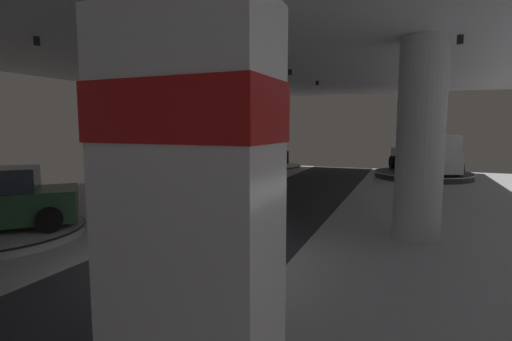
% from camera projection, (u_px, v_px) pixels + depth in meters
% --- Properties ---
extents(ground, '(24.00, 44.00, 0.06)m').
position_uv_depth(ground, '(191.00, 260.00, 9.04)').
color(ground, '#B2B2B7').
extents(ceiling_with_spotlights, '(24.00, 44.00, 0.39)m').
position_uv_depth(ceiling_with_spotlights, '(186.00, 15.00, 8.40)').
color(ceiling_with_spotlights, silver).
extents(column_left, '(1.14, 1.14, 5.50)m').
position_uv_depth(column_left, '(139.00, 136.00, 13.96)').
color(column_left, silver).
rests_on(column_left, ground).
extents(column_right, '(1.26, 1.26, 5.50)m').
position_uv_depth(column_right, '(420.00, 140.00, 10.54)').
color(column_right, silver).
rests_on(column_right, ground).
extents(brand_sign_pylon, '(1.28, 0.68, 3.83)m').
position_uv_depth(brand_sign_pylon, '(190.00, 305.00, 2.45)').
color(brand_sign_pylon, slate).
rests_on(brand_sign_pylon, ground).
extents(display_platform_deep_right, '(5.68, 5.68, 0.36)m').
position_uv_depth(display_platform_deep_right, '(423.00, 175.00, 23.32)').
color(display_platform_deep_right, '#333338').
rests_on(display_platform_deep_right, ground).
extents(pickup_truck_deep_right, '(4.14, 5.70, 2.30)m').
position_uv_depth(pickup_truck_deep_right, '(426.00, 157.00, 22.88)').
color(pickup_truck_deep_right, silver).
rests_on(pickup_truck_deep_right, display_platform_deep_right).
extents(display_platform_far_left, '(6.01, 6.01, 0.35)m').
position_uv_depth(display_platform_far_left, '(206.00, 179.00, 21.56)').
color(display_platform_far_left, silver).
rests_on(display_platform_far_left, ground).
extents(display_car_far_left, '(4.10, 4.36, 1.71)m').
position_uv_depth(display_car_far_left, '(206.00, 162.00, 21.48)').
color(display_car_far_left, navy).
rests_on(display_car_far_left, display_platform_far_left).
extents(display_platform_deep_left, '(6.09, 6.09, 0.32)m').
position_uv_depth(display_platform_deep_left, '(259.00, 167.00, 27.96)').
color(display_platform_deep_left, silver).
rests_on(display_platform_deep_left, ground).
extents(display_car_deep_left, '(4.57, 3.45, 1.71)m').
position_uv_depth(display_car_deep_left, '(258.00, 154.00, 27.87)').
color(display_car_deep_left, black).
rests_on(display_car_deep_left, display_platform_deep_left).
extents(visitor_walking_near, '(0.32, 0.32, 1.59)m').
position_uv_depth(visitor_walking_near, '(259.00, 189.00, 13.66)').
color(visitor_walking_near, black).
rests_on(visitor_walking_near, ground).
extents(stanchion_a, '(0.28, 0.28, 1.01)m').
position_uv_depth(stanchion_a, '(236.00, 334.00, 5.10)').
color(stanchion_a, '#333338').
rests_on(stanchion_a, ground).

